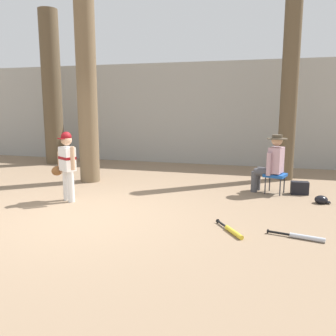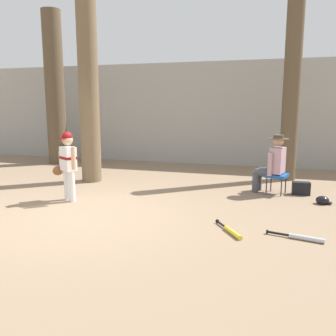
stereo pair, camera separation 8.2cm
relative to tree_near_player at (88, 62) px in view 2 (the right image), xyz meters
name	(u,v)px [view 2 (the right image)]	position (x,y,z in m)	size (l,w,h in m)	color
ground_plane	(80,216)	(1.16, -2.55, -2.75)	(60.00, 60.00, 0.00)	#897056
concrete_back_wall	(176,114)	(1.16, 3.39, -1.22)	(18.00, 0.36, 3.06)	#9E9E99
tree_near_player	(88,62)	(0.00, 0.00, 0.00)	(0.61, 0.61, 6.09)	brown
tree_behind_spectator	(291,96)	(4.46, 1.52, -0.75)	(0.65, 0.65, 4.69)	brown
young_ballplayer	(68,162)	(0.46, -1.73, -2.01)	(0.61, 0.36, 1.31)	white
folding_stool	(277,176)	(4.21, -0.06, -2.39)	(0.50, 0.50, 0.41)	#194C9E
seated_spectator	(272,162)	(4.12, -0.03, -2.11)	(0.68, 0.53, 1.20)	#47474C
handbag_beside_stool	(301,188)	(4.70, 0.01, -2.62)	(0.34, 0.18, 0.26)	black
tree_far_left	(55,99)	(-2.34, 2.15, -0.78)	(0.82, 0.82, 4.73)	brown
bat_aluminum_silver	(302,238)	(4.55, -2.62, -2.72)	(0.75, 0.23, 0.07)	#B7BCC6
bat_yellow_trainer	(231,231)	(3.61, -2.64, -2.72)	(0.46, 0.66, 0.07)	yellow
batting_helmet_black	(323,200)	(5.03, -0.62, -2.69)	(0.27, 0.21, 0.16)	black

